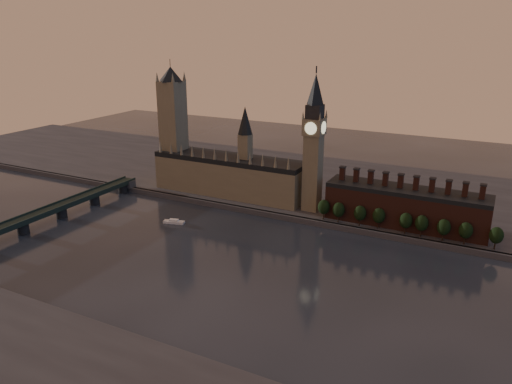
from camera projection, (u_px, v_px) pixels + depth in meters
ground at (228, 270)px, 295.20m from camera, size 900.00×900.00×0.00m
north_bank at (328, 186)px, 444.90m from camera, size 900.00×182.00×4.00m
palace_of_westminster at (230, 173)px, 413.41m from camera, size 130.00×30.30×74.00m
victoria_tower at (173, 123)px, 425.86m from camera, size 24.00×24.00×108.00m
big_ben at (314, 142)px, 365.90m from camera, size 15.00×15.00×107.00m
chimney_block at (406, 207)px, 347.75m from camera, size 110.00×25.00×37.00m
embankment_tree_0 at (324, 207)px, 359.59m from camera, size 8.60×8.60×14.88m
embankment_tree_1 at (339, 210)px, 354.08m from camera, size 8.60×8.60×14.88m
embankment_tree_2 at (360, 213)px, 347.70m from camera, size 8.60×8.60×14.88m
embankment_tree_3 at (379, 216)px, 343.18m from camera, size 8.60×8.60×14.88m
embankment_tree_4 at (406, 221)px, 334.35m from camera, size 8.60×8.60×14.88m
embankment_tree_5 at (422, 223)px, 329.89m from camera, size 8.60×8.60×14.88m
embankment_tree_6 at (444, 227)px, 323.30m from camera, size 8.60×8.60×14.88m
embankment_tree_7 at (466, 230)px, 318.05m from camera, size 8.60×8.60×14.88m
embankment_tree_8 at (496, 235)px, 310.54m from camera, size 8.60×8.60×14.88m
westminster_bridge at (39, 217)px, 357.88m from camera, size 14.00×200.00×11.55m
river_boat at (174, 222)px, 365.60m from camera, size 16.10×8.36×3.10m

